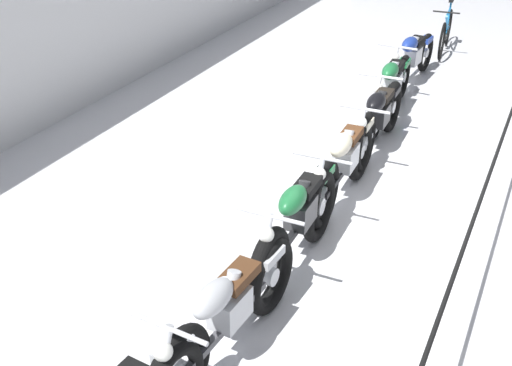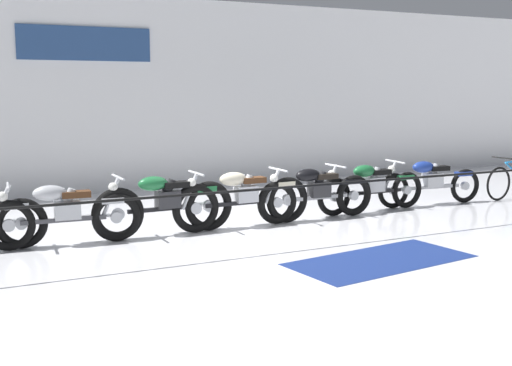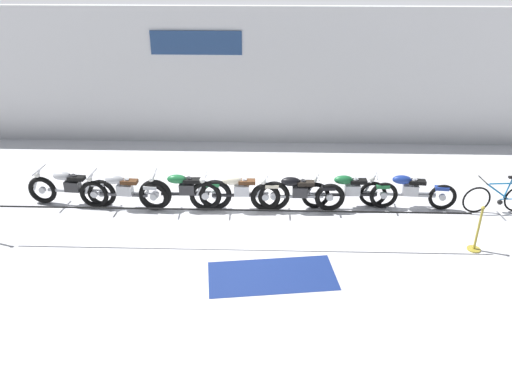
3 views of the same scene
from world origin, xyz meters
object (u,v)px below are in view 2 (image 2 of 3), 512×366
at_px(motorcycle_silver_1, 63,214).
at_px(motorcycle_green_5, 371,187).
at_px(motorcycle_black_4, 316,193).
at_px(stanchion_far_left, 181,206).
at_px(motorcycle_cream_3, 243,198).
at_px(floor_banner, 381,260).
at_px(motorcycle_green_2, 164,204).
at_px(motorcycle_blue_6, 430,182).

xyz_separation_m(motorcycle_silver_1, motorcycle_green_5, (5.48, 0.21, -0.01)).
bearing_deg(motorcycle_black_4, stanchion_far_left, -152.00).
xyz_separation_m(motorcycle_cream_3, motorcycle_black_4, (1.40, 0.02, -0.02)).
relative_size(motorcycle_green_5, stanchion_far_left, 0.22).
xyz_separation_m(motorcycle_black_4, floor_banner, (-0.60, -2.64, -0.46)).
height_order(motorcycle_green_2, stanchion_far_left, stanchion_far_left).
distance_m(motorcycle_blue_6, stanchion_far_left, 5.95).
relative_size(motorcycle_silver_1, motorcycle_green_5, 0.94).
relative_size(motorcycle_green_2, motorcycle_black_4, 0.99).
relative_size(motorcycle_silver_1, motorcycle_blue_6, 0.95).
distance_m(motorcycle_black_4, motorcycle_green_5, 1.28).
bearing_deg(motorcycle_blue_6, stanchion_far_left, -162.22).
relative_size(motorcycle_green_2, motorcycle_cream_3, 0.93).
xyz_separation_m(motorcycle_blue_6, floor_banner, (-3.27, -2.87, -0.46)).
height_order(motorcycle_green_2, motorcycle_blue_6, motorcycle_green_2).
bearing_deg(motorcycle_silver_1, motorcycle_green_2, 0.54).
height_order(motorcycle_cream_3, stanchion_far_left, stanchion_far_left).
bearing_deg(motorcycle_silver_1, motorcycle_black_4, 0.42).
bearing_deg(motorcycle_cream_3, stanchion_far_left, -135.43).
height_order(motorcycle_black_4, stanchion_far_left, stanchion_far_left).
bearing_deg(motorcycle_blue_6, floor_banner, -138.76).
relative_size(stanchion_far_left, floor_banner, 4.19).
xyz_separation_m(motorcycle_green_5, floor_banner, (-1.87, -2.82, -0.46)).
bearing_deg(stanchion_far_left, motorcycle_green_5, 22.49).
bearing_deg(motorcycle_green_5, motorcycle_cream_3, -175.78).
height_order(motorcycle_silver_1, motorcycle_cream_3, motorcycle_cream_3).
bearing_deg(floor_banner, motorcycle_black_4, 69.58).
bearing_deg(motorcycle_cream_3, motorcycle_black_4, 0.88).
xyz_separation_m(motorcycle_green_2, motorcycle_black_4, (2.71, 0.02, -0.02)).
bearing_deg(motorcycle_green_5, motorcycle_black_4, -172.16).
relative_size(motorcycle_silver_1, stanchion_far_left, 0.21).
relative_size(motorcycle_green_2, motorcycle_blue_6, 0.97).
xyz_separation_m(stanchion_far_left, floor_banner, (2.39, -1.05, -0.73)).
height_order(motorcycle_silver_1, motorcycle_blue_6, motorcycle_silver_1).
relative_size(motorcycle_black_4, stanchion_far_left, 0.22).
height_order(motorcycle_blue_6, stanchion_far_left, stanchion_far_left).
bearing_deg(motorcycle_blue_6, motorcycle_green_5, -177.80).
bearing_deg(motorcycle_blue_6, motorcycle_cream_3, -176.48).
bearing_deg(motorcycle_silver_1, motorcycle_green_5, 2.15).
height_order(motorcycle_green_2, motorcycle_cream_3, motorcycle_green_2).
bearing_deg(motorcycle_silver_1, floor_banner, -35.81).
xyz_separation_m(motorcycle_silver_1, motorcycle_cream_3, (2.82, 0.01, 0.01)).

